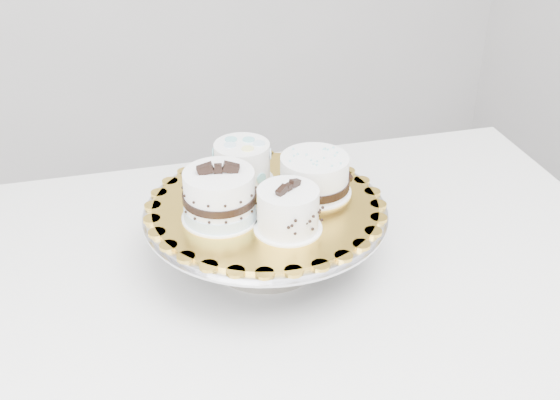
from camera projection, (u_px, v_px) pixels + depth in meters
name	position (u px, v px, depth m)	size (l,w,h in m)	color
table	(263.00, 314.00, 1.16)	(1.46, 1.12, 0.75)	silver
cake_stand	(266.00, 224.00, 1.14)	(0.39, 0.39, 0.11)	gray
cake_board	(266.00, 205.00, 1.12)	(0.36, 0.36, 0.01)	gold
cake_swirl	(288.00, 211.00, 1.04)	(0.12, 0.12, 0.08)	white
cake_banded	(220.00, 197.00, 1.07)	(0.14, 0.14, 0.10)	white
cake_dots	(242.00, 162.00, 1.17)	(0.11, 0.11, 0.07)	white
cake_ribbon	(315.00, 176.00, 1.14)	(0.13, 0.12, 0.07)	white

